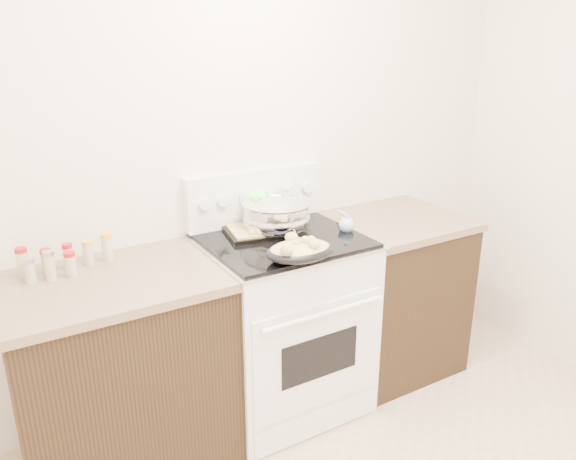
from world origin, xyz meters
TOP-DOWN VIEW (x-y plane):
  - room_shell at (0.00, 0.00)m, footprint 4.10×3.60m
  - counter_left at (-0.48, 1.43)m, footprint 0.93×0.67m
  - counter_right at (1.08, 1.43)m, footprint 0.73×0.67m
  - kitchen_range at (0.35, 1.42)m, footprint 0.78×0.73m
  - mixing_bowl at (0.37, 1.52)m, footprint 0.44×0.44m
  - roasting_pan at (0.27, 1.14)m, footprint 0.33×0.25m
  - baking_sheet at (0.31, 1.53)m, footprint 0.41×0.32m
  - wooden_spoon at (0.38, 1.30)m, footprint 0.08×0.24m
  - blue_ladle at (0.69, 1.36)m, footprint 0.15×0.26m
  - spice_jars at (-0.64, 1.59)m, footprint 0.40×0.15m

SIDE VIEW (x-z plane):
  - counter_left at x=-0.48m, z-range 0.00..0.92m
  - counter_right at x=1.08m, z-range 0.00..0.92m
  - kitchen_range at x=0.35m, z-range -0.12..1.10m
  - wooden_spoon at x=0.38m, z-range 0.93..0.98m
  - baking_sheet at x=0.31m, z-range 0.93..0.99m
  - blue_ladle at x=0.69m, z-range 0.93..1.03m
  - spice_jars at x=-0.64m, z-range 0.92..1.04m
  - roasting_pan at x=0.27m, z-range 0.94..1.05m
  - mixing_bowl at x=0.37m, z-range 0.92..1.13m
  - room_shell at x=0.00m, z-range 0.33..3.08m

